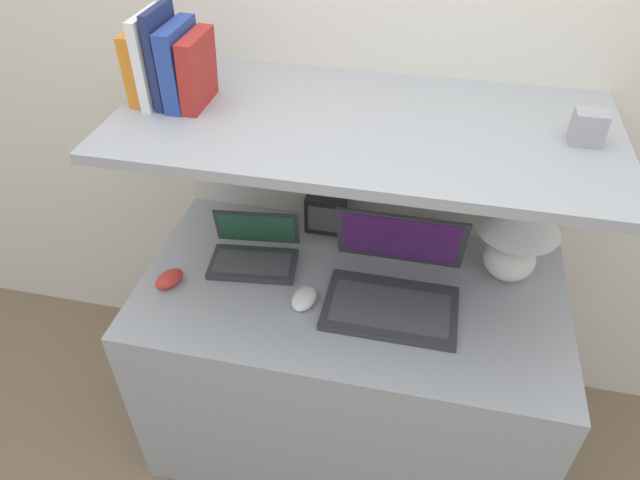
% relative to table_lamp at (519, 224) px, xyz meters
% --- Properties ---
extents(wall_back, '(6.00, 0.05, 2.40)m').
position_rel_table_lamp_xyz_m(wall_back, '(-0.45, 0.24, 0.28)').
color(wall_back, silver).
rests_on(wall_back, ground_plane).
extents(desk, '(1.27, 0.68, 0.72)m').
position_rel_table_lamp_xyz_m(desk, '(-0.45, -0.16, -0.56)').
color(desk, '#999EA3').
rests_on(desk, ground_plane).
extents(back_riser, '(1.27, 0.04, 1.22)m').
position_rel_table_lamp_xyz_m(back_riser, '(-0.45, 0.20, -0.31)').
color(back_riser, silver).
rests_on(back_riser, ground_plane).
extents(shelf, '(1.27, 0.62, 0.03)m').
position_rel_table_lamp_xyz_m(shelf, '(-0.45, -0.09, 0.31)').
color(shelf, '#999EA3').
rests_on(shelf, back_riser).
extents(table_lamp, '(0.24, 0.24, 0.32)m').
position_rel_table_lamp_xyz_m(table_lamp, '(0.00, 0.00, 0.00)').
color(table_lamp, white).
rests_on(table_lamp, desk).
extents(laptop_large, '(0.38, 0.33, 0.25)m').
position_rel_table_lamp_xyz_m(laptop_large, '(-0.33, -0.17, -0.14)').
color(laptop_large, '#333338').
rests_on(laptop_large, desk).
extents(laptop_small, '(0.29, 0.22, 0.15)m').
position_rel_table_lamp_xyz_m(laptop_small, '(-0.77, -0.10, -0.16)').
color(laptop_small, '#333338').
rests_on(laptop_small, desk).
extents(computer_mouse, '(0.08, 0.12, 0.04)m').
position_rel_table_lamp_xyz_m(computer_mouse, '(-0.58, -0.25, -0.18)').
color(computer_mouse, white).
rests_on(computer_mouse, desk).
extents(second_mouse, '(0.10, 0.11, 0.04)m').
position_rel_table_lamp_xyz_m(second_mouse, '(-0.99, -0.26, -0.18)').
color(second_mouse, red).
rests_on(second_mouse, desk).
extents(router_box, '(0.13, 0.06, 0.13)m').
position_rel_table_lamp_xyz_m(router_box, '(-0.59, 0.10, -0.13)').
color(router_box, black).
rests_on(router_box, desk).
extents(book_orange, '(0.04, 0.13, 0.18)m').
position_rel_table_lamp_xyz_m(book_orange, '(-1.04, -0.09, 0.42)').
color(book_orange, orange).
rests_on(book_orange, shelf).
extents(book_white, '(0.03, 0.17, 0.23)m').
position_rel_table_lamp_xyz_m(book_white, '(-1.01, -0.09, 0.44)').
color(book_white, silver).
rests_on(book_white, shelf).
extents(book_navy, '(0.02, 0.15, 0.24)m').
position_rel_table_lamp_xyz_m(book_navy, '(-0.97, -0.09, 0.45)').
color(book_navy, navy).
rests_on(book_navy, shelf).
extents(book_blue, '(0.04, 0.17, 0.21)m').
position_rel_table_lamp_xyz_m(book_blue, '(-0.93, -0.09, 0.43)').
color(book_blue, '#284293').
rests_on(book_blue, shelf).
extents(book_red, '(0.05, 0.16, 0.19)m').
position_rel_table_lamp_xyz_m(book_red, '(-0.89, -0.09, 0.42)').
color(book_red, '#A82823').
rests_on(book_red, shelf).
extents(shelf_gadget, '(0.07, 0.06, 0.08)m').
position_rel_table_lamp_xyz_m(shelf_gadget, '(0.07, -0.09, 0.36)').
color(shelf_gadget, '#99999E').
rests_on(shelf_gadget, shelf).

